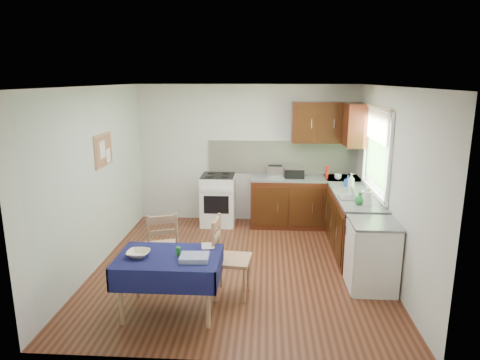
# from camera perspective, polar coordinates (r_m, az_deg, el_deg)

# --- Properties ---
(floor) EXTENTS (4.20, 4.20, 0.00)m
(floor) POSITION_cam_1_polar(r_m,az_deg,el_deg) (6.20, -0.09, -11.40)
(floor) COLOR #442112
(floor) RESTS_ON ground
(ceiling) EXTENTS (4.00, 4.20, 0.02)m
(ceiling) POSITION_cam_1_polar(r_m,az_deg,el_deg) (5.62, -0.10, 12.39)
(ceiling) COLOR white
(ceiling) RESTS_ON wall_back
(wall_back) EXTENTS (4.00, 0.02, 2.50)m
(wall_back) POSITION_cam_1_polar(r_m,az_deg,el_deg) (7.84, 0.90, 3.50)
(wall_back) COLOR silver
(wall_back) RESTS_ON ground
(wall_front) EXTENTS (4.00, 0.02, 2.50)m
(wall_front) POSITION_cam_1_polar(r_m,az_deg,el_deg) (3.78, -2.16, -7.55)
(wall_front) COLOR silver
(wall_front) RESTS_ON ground
(wall_left) EXTENTS (0.02, 4.20, 2.50)m
(wall_left) POSITION_cam_1_polar(r_m,az_deg,el_deg) (6.24, -18.76, 0.18)
(wall_left) COLOR silver
(wall_left) RESTS_ON ground
(wall_right) EXTENTS (0.02, 4.20, 2.50)m
(wall_right) POSITION_cam_1_polar(r_m,az_deg,el_deg) (6.00, 19.34, -0.37)
(wall_right) COLOR silver
(wall_right) RESTS_ON ground
(base_cabinets) EXTENTS (1.90, 2.30, 0.86)m
(base_cabinets) POSITION_cam_1_polar(r_m,az_deg,el_deg) (7.27, 11.32, -4.22)
(base_cabinets) COLOR black
(base_cabinets) RESTS_ON ground
(worktop_back) EXTENTS (1.90, 0.60, 0.04)m
(worktop_back) POSITION_cam_1_polar(r_m,az_deg,el_deg) (7.64, 8.67, 0.25)
(worktop_back) COLOR slate
(worktop_back) RESTS_ON base_cabinets
(worktop_right) EXTENTS (0.60, 1.70, 0.04)m
(worktop_right) POSITION_cam_1_polar(r_m,az_deg,el_deg) (6.63, 15.12, -2.10)
(worktop_right) COLOR slate
(worktop_right) RESTS_ON base_cabinets
(worktop_corner) EXTENTS (0.60, 0.60, 0.04)m
(worktop_corner) POSITION_cam_1_polar(r_m,az_deg,el_deg) (7.72, 13.48, 0.18)
(worktop_corner) COLOR slate
(worktop_corner) RESTS_ON base_cabinets
(splashback) EXTENTS (2.70, 0.02, 0.60)m
(splashback) POSITION_cam_1_polar(r_m,az_deg,el_deg) (7.83, 5.66, 3.05)
(splashback) COLOR beige
(splashback) RESTS_ON wall_back
(upper_cabinets) EXTENTS (1.20, 0.85, 0.70)m
(upper_cabinets) POSITION_cam_1_polar(r_m,az_deg,el_deg) (7.54, 12.56, 7.39)
(upper_cabinets) COLOR black
(upper_cabinets) RESTS_ON wall_back
(stove) EXTENTS (0.60, 0.61, 0.92)m
(stove) POSITION_cam_1_polar(r_m,az_deg,el_deg) (7.76, -2.92, -2.61)
(stove) COLOR white
(stove) RESTS_ON ground
(window) EXTENTS (0.04, 1.48, 1.26)m
(window) POSITION_cam_1_polar(r_m,az_deg,el_deg) (6.58, 17.77, 4.48)
(window) COLOR #2D5B25
(window) RESTS_ON wall_right
(fridge) EXTENTS (0.58, 0.60, 0.89)m
(fridge) POSITION_cam_1_polar(r_m,az_deg,el_deg) (5.66, 17.22, -9.64)
(fridge) COLOR white
(fridge) RESTS_ON ground
(corkboard) EXTENTS (0.04, 0.62, 0.47)m
(corkboard) POSITION_cam_1_polar(r_m,az_deg,el_deg) (6.43, -17.75, 3.82)
(corkboard) COLOR tan
(corkboard) RESTS_ON wall_left
(dining_table) EXTENTS (1.14, 0.77, 0.69)m
(dining_table) POSITION_cam_1_polar(r_m,az_deg,el_deg) (4.91, -9.43, -11.05)
(dining_table) COLOR #101143
(dining_table) RESTS_ON ground
(chair_far) EXTENTS (0.54, 0.54, 0.96)m
(chair_far) POSITION_cam_1_polar(r_m,az_deg,el_deg) (5.66, -10.30, -8.50)
(chair_far) COLOR tan
(chair_far) RESTS_ON ground
(chair_near) EXTENTS (0.48, 0.48, 0.99)m
(chair_near) POSITION_cam_1_polar(r_m,az_deg,el_deg) (5.23, -1.63, -10.00)
(chair_near) COLOR tan
(chair_near) RESTS_ON ground
(toaster) EXTENTS (0.28, 0.17, 0.22)m
(toaster) POSITION_cam_1_polar(r_m,az_deg,el_deg) (7.58, 4.69, 1.18)
(toaster) COLOR silver
(toaster) RESTS_ON worktop_back
(sandwich_press) EXTENTS (0.33, 0.29, 0.19)m
(sandwich_press) POSITION_cam_1_polar(r_m,az_deg,el_deg) (7.57, 7.25, 1.06)
(sandwich_press) COLOR black
(sandwich_press) RESTS_ON worktop_back
(sauce_bottle) EXTENTS (0.05, 0.05, 0.23)m
(sauce_bottle) POSITION_cam_1_polar(r_m,az_deg,el_deg) (7.54, 11.50, 1.02)
(sauce_bottle) COLOR red
(sauce_bottle) RESTS_ON worktop_back
(yellow_packet) EXTENTS (0.13, 0.11, 0.15)m
(yellow_packet) POSITION_cam_1_polar(r_m,az_deg,el_deg) (7.75, 7.24, 1.20)
(yellow_packet) COLOR gold
(yellow_packet) RESTS_ON worktop_back
(dish_rack) EXTENTS (0.38, 0.29, 0.18)m
(dish_rack) POSITION_cam_1_polar(r_m,az_deg,el_deg) (6.42, 14.85, -2.19)
(dish_rack) COLOR gray
(dish_rack) RESTS_ON worktop_right
(kettle) EXTENTS (0.16, 0.16, 0.26)m
(kettle) POSITION_cam_1_polar(r_m,az_deg,el_deg) (6.12, 16.60, -2.15)
(kettle) COLOR white
(kettle) RESTS_ON worktop_right
(cup) EXTENTS (0.13, 0.13, 0.10)m
(cup) POSITION_cam_1_polar(r_m,az_deg,el_deg) (7.54, 12.93, 0.42)
(cup) COLOR white
(cup) RESTS_ON worktop_back
(soap_bottle_a) EXTENTS (0.14, 0.14, 0.28)m
(soap_bottle_a) POSITION_cam_1_polar(r_m,az_deg,el_deg) (6.79, 14.58, -0.30)
(soap_bottle_a) COLOR white
(soap_bottle_a) RESTS_ON worktop_right
(soap_bottle_b) EXTENTS (0.12, 0.12, 0.18)m
(soap_bottle_b) POSITION_cam_1_polar(r_m,az_deg,el_deg) (7.08, 14.14, -0.14)
(soap_bottle_b) COLOR #1E4DB1
(soap_bottle_b) RESTS_ON worktop_right
(soap_bottle_c) EXTENTS (0.14, 0.14, 0.18)m
(soap_bottle_c) POSITION_cam_1_polar(r_m,az_deg,el_deg) (6.12, 15.68, -2.35)
(soap_bottle_c) COLOR #258A35
(soap_bottle_c) RESTS_ON worktop_right
(plate_bowl) EXTENTS (0.26, 0.26, 0.06)m
(plate_bowl) POSITION_cam_1_polar(r_m,az_deg,el_deg) (4.91, -13.40, -9.53)
(plate_bowl) COLOR beige
(plate_bowl) RESTS_ON dining_table
(book) EXTENTS (0.18, 0.22, 0.01)m
(book) POSITION_cam_1_polar(r_m,az_deg,el_deg) (5.05, -5.15, -8.81)
(book) COLOR white
(book) RESTS_ON dining_table
(spice_jar) EXTENTS (0.05, 0.05, 0.10)m
(spice_jar) POSITION_cam_1_polar(r_m,az_deg,el_deg) (4.84, -8.22, -9.39)
(spice_jar) COLOR #227F24
(spice_jar) RESTS_ON dining_table
(tea_towel) EXTENTS (0.32, 0.25, 0.05)m
(tea_towel) POSITION_cam_1_polar(r_m,az_deg,el_deg) (4.71, -6.10, -10.24)
(tea_towel) COLOR navy
(tea_towel) RESTS_ON dining_table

